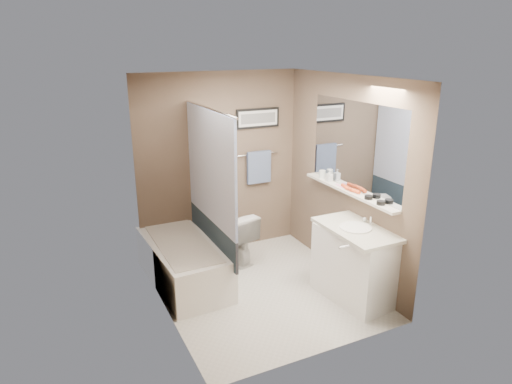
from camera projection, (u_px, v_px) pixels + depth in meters
name	position (u px, v px, depth m)	size (l,w,h in m)	color
ground	(262.00, 290.00, 5.28)	(2.50, 2.50, 0.00)	beige
ceiling	(263.00, 79.00, 4.54)	(2.20, 2.50, 0.04)	white
wall_back	(220.00, 165.00, 5.96)	(2.20, 0.04, 2.40)	brown
wall_front	(327.00, 232.00, 3.85)	(2.20, 0.04, 2.40)	brown
wall_left	(163.00, 206.00, 4.46)	(0.04, 2.50, 2.40)	brown
wall_right	(344.00, 179.00, 5.35)	(0.04, 2.50, 2.40)	brown
tile_surround	(151.00, 210.00, 4.94)	(0.02, 1.55, 2.00)	#BDA58F
curtain_rod	(208.00, 109.00, 4.91)	(0.02, 0.02, 1.55)	silver
curtain_upper	(210.00, 167.00, 5.11)	(0.03, 1.45, 1.28)	white
curtain_lower	(212.00, 234.00, 5.36)	(0.03, 1.45, 0.36)	#243644
mirror	(355.00, 146.00, 5.10)	(0.02, 1.60, 1.00)	silver
shelf	(348.00, 191.00, 5.24)	(0.12, 1.60, 0.03)	silver
towel_bar	(258.00, 154.00, 6.14)	(0.02, 0.02, 0.60)	silver
towel	(259.00, 167.00, 6.18)	(0.34, 0.05, 0.44)	#8197BC
art_frame	(258.00, 118.00, 6.01)	(0.62, 0.03, 0.26)	black
art_mat	(258.00, 118.00, 6.00)	(0.56, 0.00, 0.20)	white
art_image	(258.00, 118.00, 5.99)	(0.50, 0.00, 0.13)	#595959
door	(377.00, 242.00, 4.13)	(0.80, 0.02, 2.00)	silver
door_handle	(344.00, 247.00, 4.04)	(0.02, 0.02, 0.10)	silver
bathtub	(183.00, 263.00, 5.38)	(0.70, 1.50, 0.50)	white
tub_rim	(182.00, 244.00, 5.31)	(0.56, 1.36, 0.02)	beige
toilet	(233.00, 237.00, 5.89)	(0.38, 0.66, 0.68)	silver
vanity	(354.00, 265.00, 5.01)	(0.50, 0.90, 0.80)	white
countertop	(356.00, 230.00, 4.88)	(0.54, 0.96, 0.04)	beige
sink_basin	(356.00, 227.00, 4.86)	(0.34, 0.34, 0.01)	white
faucet_spout	(371.00, 221.00, 4.93)	(0.02, 0.02, 0.10)	silver
faucet_knob	(365.00, 219.00, 5.03)	(0.05, 0.05, 0.05)	silver
candle_bowl_near	(381.00, 203.00, 4.75)	(0.09, 0.09, 0.04)	black
candle_bowl_far	(369.00, 197.00, 4.92)	(0.09, 0.09, 0.04)	black
hair_brush_front	(353.00, 190.00, 5.16)	(0.04, 0.04, 0.22)	#EE5121
hair_brush_back	(347.00, 187.00, 5.25)	(0.04, 0.04, 0.22)	#C53F1B
pink_comb	(340.00, 186.00, 5.38)	(0.03, 0.16, 0.01)	#F998C4
glass_jar	(322.00, 174.00, 5.68)	(0.08, 0.08, 0.10)	silver
soap_bottle	(329.00, 176.00, 5.54)	(0.06, 0.07, 0.14)	#999999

